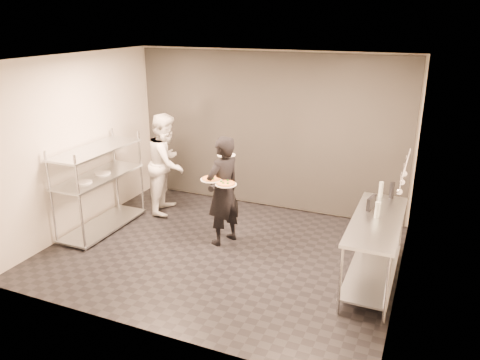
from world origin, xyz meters
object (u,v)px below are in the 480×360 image
at_px(waiter, 223,191).
at_px(bottle_green, 381,189).
at_px(salad_plate, 226,154).
at_px(pizza_plate_far, 226,184).
at_px(bottle_dark, 392,190).
at_px(bottle_clear, 377,210).
at_px(pass_rack, 99,184).
at_px(prep_counter, 375,240).
at_px(pos_monitor, 371,203).
at_px(chef, 167,163).
at_px(pizza_plate_near, 211,179).

height_order(waiter, bottle_green, waiter).
height_order(waiter, salad_plate, waiter).
bearing_deg(pizza_plate_far, salad_plate, 113.42).
distance_m(waiter, bottle_dark, 2.42).
xyz_separation_m(salad_plate, bottle_clear, (2.33, -0.53, -0.33)).
height_order(pass_rack, salad_plate, pass_rack).
relative_size(waiter, bottle_clear, 8.05).
bearing_deg(prep_counter, pos_monitor, 112.09).
height_order(prep_counter, chef, chef).
bearing_deg(pizza_plate_far, chef, 148.58).
bearing_deg(pizza_plate_far, pizza_plate_near, 169.40).
relative_size(pass_rack, bottle_clear, 7.62).
bearing_deg(salad_plate, prep_counter, -13.65).
bearing_deg(bottle_dark, pos_monitor, -111.94).
bearing_deg(bottle_clear, prep_counter, -70.23).
relative_size(pos_monitor, bottle_dark, 1.03).
bearing_deg(waiter, chef, -95.89).
bearing_deg(salad_plate, pizza_plate_near, -98.00).
bearing_deg(waiter, bottle_clear, 105.16).
relative_size(prep_counter, bottle_dark, 7.73).
height_order(pass_rack, chef, chef).
height_order(salad_plate, bottle_clear, salad_plate).
bearing_deg(bottle_green, pass_rack, -169.35).
bearing_deg(salad_plate, pos_monitor, -7.00).
distance_m(pass_rack, pizza_plate_far, 2.21).
relative_size(pass_rack, pos_monitor, 6.67).
relative_size(pass_rack, prep_counter, 0.89).
bearing_deg(pos_monitor, waiter, -168.30).
relative_size(pizza_plate_near, salad_plate, 1.15).
bearing_deg(pizza_plate_near, bottle_green, 15.28).
relative_size(pass_rack, bottle_green, 7.28).
relative_size(prep_counter, chef, 1.02).
bearing_deg(pizza_plate_near, chef, 145.34).
distance_m(chef, bottle_clear, 3.86).
height_order(chef, bottle_green, chef).
height_order(pizza_plate_near, bottle_dark, bottle_dark).
bearing_deg(pizza_plate_far, pos_monitor, 5.10).
height_order(prep_counter, pos_monitor, pos_monitor).
xyz_separation_m(prep_counter, salad_plate, (-2.34, 0.57, 0.73)).
height_order(pass_rack, bottle_green, pass_rack).
bearing_deg(prep_counter, waiter, 172.16).
relative_size(salad_plate, pos_monitor, 1.16).
distance_m(waiter, salad_plate, 0.57).
bearing_deg(bottle_dark, waiter, -168.38).
distance_m(salad_plate, bottle_green, 2.31).
relative_size(pizza_plate_far, bottle_dark, 1.34).
height_order(pizza_plate_near, bottle_clear, bottle_clear).
bearing_deg(chef, salad_plate, -124.16).
bearing_deg(bottle_clear, pos_monitor, 112.43).
xyz_separation_m(waiter, pos_monitor, (2.16, -0.02, 0.16)).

